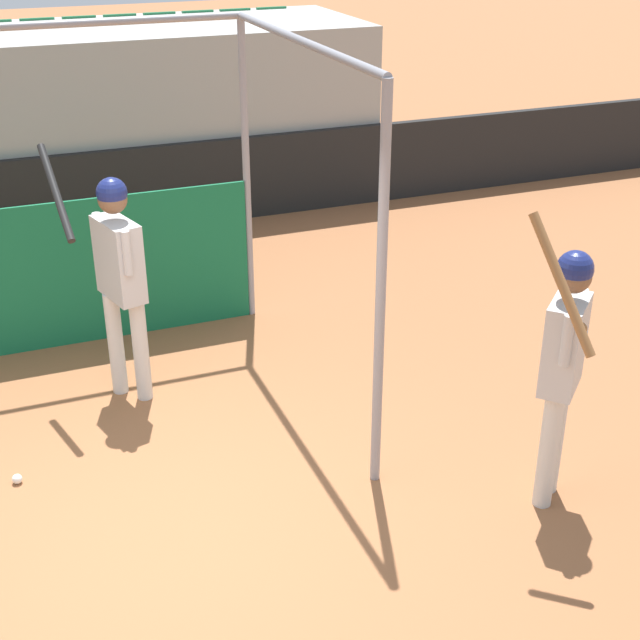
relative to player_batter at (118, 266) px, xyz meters
The scene contains 7 objects.
ground_plane 2.27m from the player_batter, 94.71° to the right, with size 60.00×60.00×0.00m, color #935B38.
outfield_wall 4.06m from the player_batter, 92.28° to the left, with size 24.00×0.12×1.06m.
bleacher_section 5.26m from the player_batter, 91.73° to the left, with size 8.70×2.40×2.34m.
batting_cage 0.75m from the player_batter, 118.74° to the left, with size 3.67×3.09×2.93m.
player_batter is the anchor object (origin of this frame).
player_waiting 3.52m from the player_batter, 45.32° to the right, with size 0.63×0.75×2.19m.
baseball 1.81m from the player_batter, 136.39° to the right, with size 0.07×0.07×0.07m.
Camera 1 is at (-0.74, -4.79, 3.93)m, focal length 50.00 mm.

